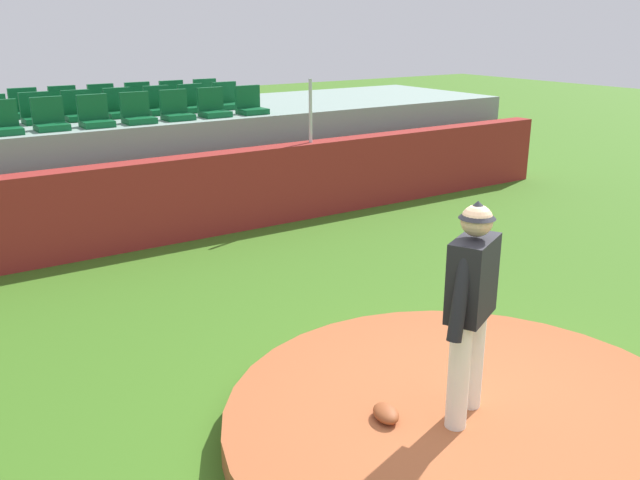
# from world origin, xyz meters

# --- Properties ---
(ground_plane) EXTENTS (60.00, 60.00, 0.00)m
(ground_plane) POSITION_xyz_m (0.00, 0.00, 0.00)
(ground_plane) COLOR #3B6B1C
(pitchers_mound) EXTENTS (4.19, 4.19, 0.25)m
(pitchers_mound) POSITION_xyz_m (0.00, 0.00, 0.12)
(pitchers_mound) COLOR #A4552F
(pitchers_mound) RESTS_ON ground_plane
(pitcher) EXTENTS (0.77, 0.46, 1.84)m
(pitcher) POSITION_xyz_m (-0.10, 0.01, 1.31)
(pitcher) COLOR silver
(pitcher) RESTS_ON pitchers_mound
(baseball) EXTENTS (0.07, 0.07, 0.07)m
(baseball) POSITION_xyz_m (1.16, 1.04, 0.28)
(baseball) COLOR white
(baseball) RESTS_ON pitchers_mound
(fielding_glove) EXTENTS (0.28, 0.35, 0.11)m
(fielding_glove) POSITION_xyz_m (-0.67, 0.32, 0.30)
(fielding_glove) COLOR brown
(fielding_glove) RESTS_ON pitchers_mound
(brick_barrier) EXTENTS (16.55, 0.40, 1.33)m
(brick_barrier) POSITION_xyz_m (0.00, 6.56, 0.67)
(brick_barrier) COLOR maroon
(brick_barrier) RESTS_ON ground_plane
(fence_post_right) EXTENTS (0.06, 0.06, 1.10)m
(fence_post_right) POSITION_xyz_m (2.66, 6.56, 1.88)
(fence_post_right) COLOR silver
(fence_post_right) RESTS_ON brick_barrier
(bleacher_platform) EXTENTS (16.34, 3.61, 1.74)m
(bleacher_platform) POSITION_xyz_m (0.00, 9.03, 0.87)
(bleacher_platform) COLOR gray
(bleacher_platform) RESTS_ON ground_plane
(stadium_chair_0) EXTENTS (0.48, 0.44, 0.50)m
(stadium_chair_0) POSITION_xyz_m (-2.08, 7.75, 1.90)
(stadium_chair_0) COLOR #0D562A
(stadium_chair_0) RESTS_ON bleacher_platform
(stadium_chair_1) EXTENTS (0.48, 0.44, 0.50)m
(stadium_chair_1) POSITION_xyz_m (-1.40, 7.78, 1.90)
(stadium_chair_1) COLOR #0D562A
(stadium_chair_1) RESTS_ON bleacher_platform
(stadium_chair_2) EXTENTS (0.48, 0.44, 0.50)m
(stadium_chair_2) POSITION_xyz_m (-0.71, 7.74, 1.90)
(stadium_chair_2) COLOR #0D562A
(stadium_chair_2) RESTS_ON bleacher_platform
(stadium_chair_3) EXTENTS (0.48, 0.44, 0.50)m
(stadium_chair_3) POSITION_xyz_m (-0.01, 7.75, 1.90)
(stadium_chair_3) COLOR #0D562A
(stadium_chair_3) RESTS_ON bleacher_platform
(stadium_chair_4) EXTENTS (0.48, 0.44, 0.50)m
(stadium_chair_4) POSITION_xyz_m (0.69, 7.78, 1.90)
(stadium_chair_4) COLOR #0D562A
(stadium_chair_4) RESTS_ON bleacher_platform
(stadium_chair_5) EXTENTS (0.48, 0.44, 0.50)m
(stadium_chair_5) POSITION_xyz_m (1.39, 7.78, 1.90)
(stadium_chair_5) COLOR #0D562A
(stadium_chair_5) RESTS_ON bleacher_platform
(stadium_chair_6) EXTENTS (0.48, 0.44, 0.50)m
(stadium_chair_6) POSITION_xyz_m (2.12, 7.75, 1.90)
(stadium_chair_6) COLOR #0D562A
(stadium_chair_6) RESTS_ON bleacher_platform
(stadium_chair_8) EXTENTS (0.48, 0.44, 0.50)m
(stadium_chair_8) POSITION_xyz_m (-1.40, 8.66, 1.90)
(stadium_chair_8) COLOR #0D562A
(stadium_chair_8) RESTS_ON bleacher_platform
(stadium_chair_9) EXTENTS (0.48, 0.44, 0.50)m
(stadium_chair_9) POSITION_xyz_m (-0.73, 8.63, 1.90)
(stadium_chair_9) COLOR #0D562A
(stadium_chair_9) RESTS_ON bleacher_platform
(stadium_chair_10) EXTENTS (0.48, 0.44, 0.50)m
(stadium_chair_10) POSITION_xyz_m (-0.01, 8.64, 1.90)
(stadium_chair_10) COLOR #0D562A
(stadium_chair_10) RESTS_ON bleacher_platform
(stadium_chair_11) EXTENTS (0.48, 0.44, 0.50)m
(stadium_chair_11) POSITION_xyz_m (0.71, 8.65, 1.90)
(stadium_chair_11) COLOR #0D562A
(stadium_chair_11) RESTS_ON bleacher_platform
(stadium_chair_12) EXTENTS (0.48, 0.44, 0.50)m
(stadium_chair_12) POSITION_xyz_m (1.38, 8.63, 1.90)
(stadium_chair_12) COLOR #0D562A
(stadium_chair_12) RESTS_ON bleacher_platform
(stadium_chair_13) EXTENTS (0.48, 0.44, 0.50)m
(stadium_chair_13) POSITION_xyz_m (2.11, 8.68, 1.90)
(stadium_chair_13) COLOR #0D562A
(stadium_chair_13) RESTS_ON bleacher_platform
(stadium_chair_15) EXTENTS (0.48, 0.44, 0.50)m
(stadium_chair_15) POSITION_xyz_m (-1.40, 9.54, 1.90)
(stadium_chair_15) COLOR #0D562A
(stadium_chair_15) RESTS_ON bleacher_platform
(stadium_chair_16) EXTENTS (0.48, 0.44, 0.50)m
(stadium_chair_16) POSITION_xyz_m (-0.72, 9.58, 1.90)
(stadium_chair_16) COLOR #0D562A
(stadium_chair_16) RESTS_ON bleacher_platform
(stadium_chair_17) EXTENTS (0.48, 0.44, 0.50)m
(stadium_chair_17) POSITION_xyz_m (-0.02, 9.56, 1.90)
(stadium_chair_17) COLOR #0D562A
(stadium_chair_17) RESTS_ON bleacher_platform
(stadium_chair_18) EXTENTS (0.48, 0.44, 0.50)m
(stadium_chair_18) POSITION_xyz_m (0.69, 9.56, 1.90)
(stadium_chair_18) COLOR #0D562A
(stadium_chair_18) RESTS_ON bleacher_platform
(stadium_chair_19) EXTENTS (0.48, 0.44, 0.50)m
(stadium_chair_19) POSITION_xyz_m (1.38, 9.55, 1.90)
(stadium_chair_19) COLOR #0D562A
(stadium_chair_19) RESTS_ON bleacher_platform
(stadium_chair_20) EXTENTS (0.48, 0.44, 0.50)m
(stadium_chair_20) POSITION_xyz_m (2.09, 9.54, 1.90)
(stadium_chair_20) COLOR #0D562A
(stadium_chair_20) RESTS_ON bleacher_platform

